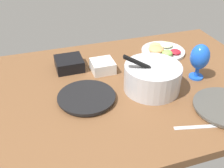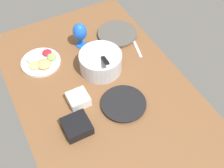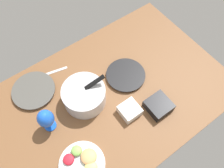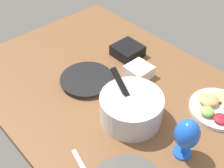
# 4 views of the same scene
# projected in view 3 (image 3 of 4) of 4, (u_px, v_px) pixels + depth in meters

# --- Properties ---
(ground_plane) EXTENTS (1.60, 1.04, 0.04)m
(ground_plane) POSITION_uv_depth(u_px,v_px,m) (109.00, 98.00, 1.53)
(ground_plane) COLOR brown
(dinner_plate_left) EXTENTS (0.29, 0.29, 0.03)m
(dinner_plate_left) POSITION_uv_depth(u_px,v_px,m) (34.00, 90.00, 1.52)
(dinner_plate_left) COLOR silver
(dinner_plate_left) RESTS_ON ground_plane
(dinner_plate_right) EXTENTS (0.27, 0.27, 0.02)m
(dinner_plate_right) POSITION_uv_depth(u_px,v_px,m) (126.00, 75.00, 1.58)
(dinner_plate_right) COLOR #4C4C51
(dinner_plate_right) RESTS_ON ground_plane
(mixing_bowl) EXTENTS (0.28, 0.27, 0.20)m
(mixing_bowl) POSITION_uv_depth(u_px,v_px,m) (84.00, 95.00, 1.44)
(mixing_bowl) COLOR silver
(mixing_bowl) RESTS_ON ground_plane
(fruit_platter) EXTENTS (0.26, 0.26, 0.05)m
(fruit_platter) POSITION_uv_depth(u_px,v_px,m) (83.00, 163.00, 1.29)
(fruit_platter) COLOR silver
(fruit_platter) RESTS_ON ground_plane
(hurricane_glass_blue) EXTENTS (0.10, 0.10, 0.19)m
(hurricane_glass_blue) POSITION_uv_depth(u_px,v_px,m) (46.00, 119.00, 1.31)
(hurricane_glass_blue) COLOR blue
(hurricane_glass_blue) RESTS_ON ground_plane
(square_bowl_black) EXTENTS (0.15, 0.15, 0.06)m
(square_bowl_black) POSITION_uv_depth(u_px,v_px,m) (159.00, 105.00, 1.44)
(square_bowl_black) COLOR black
(square_bowl_black) RESTS_ON ground_plane
(square_bowl_white) EXTENTS (0.12, 0.12, 0.06)m
(square_bowl_white) POSITION_uv_depth(u_px,v_px,m) (130.00, 110.00, 1.43)
(square_bowl_white) COLOR white
(square_bowl_white) RESTS_ON ground_plane
(fork_by_left_plate) EXTENTS (0.18, 0.06, 0.01)m
(fork_by_left_plate) POSITION_uv_depth(u_px,v_px,m) (55.00, 71.00, 1.60)
(fork_by_left_plate) COLOR silver
(fork_by_left_plate) RESTS_ON ground_plane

